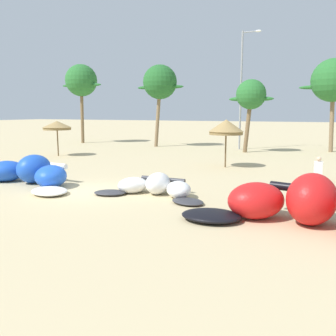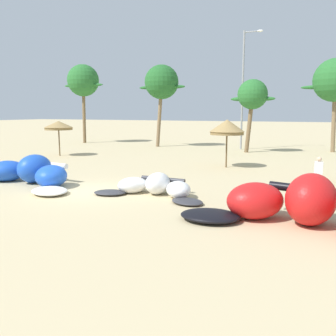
{
  "view_description": "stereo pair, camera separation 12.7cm",
  "coord_description": "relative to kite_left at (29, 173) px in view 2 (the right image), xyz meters",
  "views": [
    {
      "loc": [
        10.04,
        -12.75,
        3.53
      ],
      "look_at": [
        3.17,
        2.0,
        1.0
      ],
      "focal_mm": 38.36,
      "sensor_mm": 36.0,
      "label": 1
    },
    {
      "loc": [
        10.15,
        -12.69,
        3.53
      ],
      "look_at": [
        3.17,
        2.0,
        1.0
      ],
      "focal_mm": 38.36,
      "sensor_mm": 36.0,
      "label": 2
    }
  ],
  "objects": [
    {
      "name": "beach_umbrella_middle",
      "position": [
        7.31,
        9.53,
        2.05
      ],
      "size": [
        2.24,
        2.24,
        3.08
      ],
      "color": "brown",
      "rests_on": "ground"
    },
    {
      "name": "ground_plane",
      "position": [
        3.62,
        -0.17,
        -0.55
      ],
      "size": [
        260.0,
        260.0,
        0.0
      ],
      "primitive_type": "plane",
      "color": "#C6B284"
    },
    {
      "name": "palm_center_left",
      "position": [
        13.21,
        22.46,
        5.71
      ],
      "size": [
        5.68,
        3.79,
        8.22
      ],
      "color": "#7F6647",
      "rests_on": "ground"
    },
    {
      "name": "palm_leftmost",
      "position": [
        -12.96,
        20.85,
        6.5
      ],
      "size": [
        5.4,
        3.6,
        8.93
      ],
      "color": "brown",
      "rests_on": "ground"
    },
    {
      "name": "beach_umbrella_near_van",
      "position": [
        -6.83,
        9.77,
        1.93
      ],
      "size": [
        2.32,
        2.32,
        2.84
      ],
      "color": "brown",
      "rests_on": "ground"
    },
    {
      "name": "kite_left",
      "position": [
        0.0,
        0.0,
        0.0
      ],
      "size": [
        7.45,
        3.66,
        1.44
      ],
      "color": "white",
      "rests_on": "ground"
    },
    {
      "name": "kite_left_of_center",
      "position": [
        6.8,
        0.51,
        -0.19
      ],
      "size": [
        5.27,
        2.44,
        0.95
      ],
      "color": "#333338",
      "rests_on": "ground"
    },
    {
      "name": "lamppost_west",
      "position": [
        5.45,
        21.28,
        5.48
      ],
      "size": [
        1.8,
        0.24,
        10.96
      ],
      "color": "gray",
      "rests_on": "ground"
    },
    {
      "name": "kite_center",
      "position": [
        13.04,
        -1.41,
        0.08
      ],
      "size": [
        7.68,
        4.38,
        1.65
      ],
      "color": "black",
      "rests_on": "ground"
    },
    {
      "name": "palm_left_of_gap",
      "position": [
        6.81,
        18.9,
        4.42
      ],
      "size": [
        3.89,
        2.59,
        6.37
      ],
      "color": "brown",
      "rests_on": "ground"
    },
    {
      "name": "person_near_kites",
      "position": [
        13.09,
        3.92,
        0.27
      ],
      "size": [
        0.36,
        0.24,
        1.62
      ],
      "color": "#383842",
      "rests_on": "ground"
    },
    {
      "name": "palm_left",
      "position": [
        -2.74,
        20.4,
        5.93
      ],
      "size": [
        5.16,
        3.44,
        8.29
      ],
      "color": "#7F6647",
      "rests_on": "ground"
    }
  ]
}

